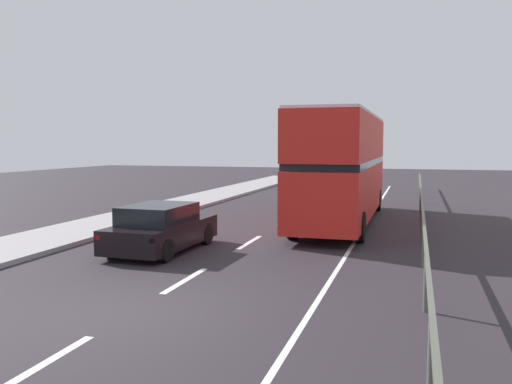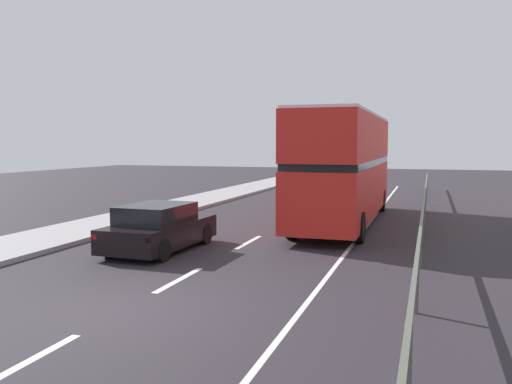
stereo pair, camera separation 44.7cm
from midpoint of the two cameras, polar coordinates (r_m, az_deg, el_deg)
The scene contains 5 objects.
ground_plane at distance 10.88m, azimuth -12.26°, elevation -12.15°, with size 75.91×120.00×0.10m, color #29242A.
lane_paint_markings at distance 17.87m, azimuth 7.13°, elevation -5.06°, with size 3.37×46.00×0.01m.
bridge_side_railing at distance 18.09m, azimuth 17.95°, elevation -2.31°, with size 0.10×42.00×1.08m.
double_decker_bus_red at distance 21.55m, azimuth 10.01°, elevation 2.81°, with size 2.53×11.48×4.31m.
hatchback_car_near at distance 16.11m, azimuth -9.46°, elevation -3.81°, with size 1.97×4.16×1.39m.
Camera 2 is at (5.50, -8.88, 3.17)m, focal length 37.71 mm.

